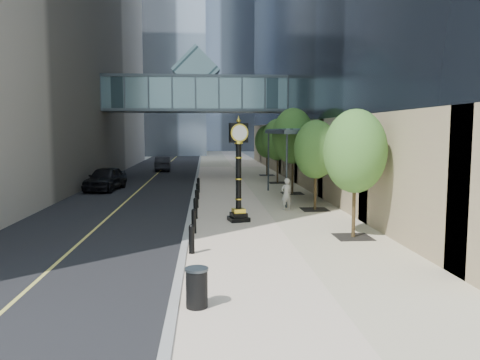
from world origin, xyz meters
The scene contains 14 objects.
ground centered at (0.00, 0.00, 0.00)m, with size 320.00×320.00×0.00m, color gray.
road centered at (-7.00, 40.00, 0.01)m, with size 8.00×180.00×0.02m, color black.
sidewalk centered at (1.00, 40.00, 0.03)m, with size 8.00×180.00×0.06m, color beige.
curb centered at (-3.00, 40.00, 0.04)m, with size 0.25×180.00×0.07m, color gray.
distant_tower_c centered at (-6.00, 120.00, 32.50)m, with size 22.00×22.00×65.00m, color #A5B7D0.
skywalk centered at (-3.00, 28.00, 7.71)m, with size 17.00×4.20×5.80m.
entrance_canopy centered at (3.48, 14.00, 4.19)m, with size 3.00×8.00×4.38m.
bollard_row centered at (-2.70, 9.00, 0.51)m, with size 0.20×16.20×0.90m.
street_trees centered at (3.60, 15.87, 3.53)m, with size 2.78×28.38×5.70m.
street_clock centered at (-0.68, 6.67, 2.12)m, with size 1.06×1.06×4.74m.
trash_bin centered at (-2.44, -3.95, 0.51)m, with size 0.52×0.52×0.90m, color black.
pedestrian centered at (2.08, 9.61, 0.90)m, with size 0.62×0.40×1.69m, color #B9B5AA.
car_near centered at (-9.35, 19.07, 0.86)m, with size 1.99×4.95×1.69m, color black.
car_far centered at (-6.73, 35.47, 0.75)m, with size 1.55×4.44×1.46m, color black.
Camera 1 is at (-2.21, -14.77, 4.25)m, focal length 35.00 mm.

